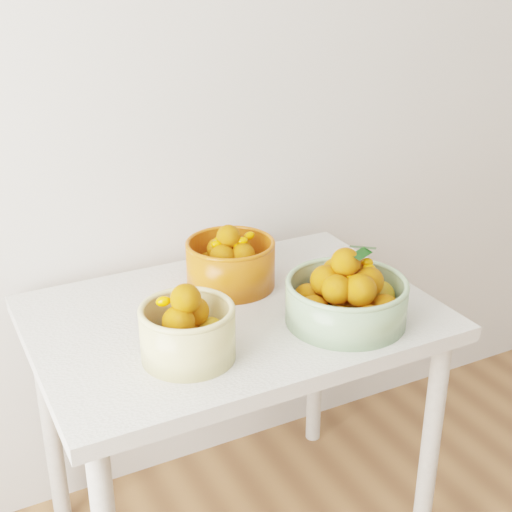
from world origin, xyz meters
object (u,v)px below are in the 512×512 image
object	(u,v)px
table	(234,344)
bowl_green	(346,296)
bowl_orange	(230,262)
bowl_cream	(187,330)

from	to	relation	value
table	bowl_green	world-z (taller)	bowl_green
table	bowl_orange	world-z (taller)	bowl_orange
table	bowl_green	distance (m)	0.33
bowl_green	bowl_orange	world-z (taller)	bowl_green
bowl_cream	bowl_orange	bearing A→B (deg)	49.95
bowl_cream	bowl_green	bearing A→B (deg)	-2.78
table	bowl_cream	world-z (taller)	bowl_cream
bowl_cream	table	bearing A→B (deg)	39.39
table	bowl_cream	distance (m)	0.29
bowl_green	bowl_orange	bearing A→B (deg)	118.29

